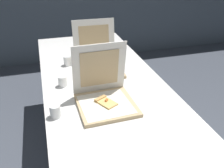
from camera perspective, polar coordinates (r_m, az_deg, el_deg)
table at (r=1.79m, az=-2.08°, el=-0.71°), size 0.84×2.17×0.73m
pizza_box_front at (r=1.48m, az=-1.70°, el=-2.91°), size 0.34×0.34×0.35m
pizza_box_middle at (r=1.92m, az=-3.17°, el=4.83°), size 0.35×0.39×0.35m
cup_white_near_left at (r=1.42m, az=-12.97°, el=-6.13°), size 0.06×0.06×0.07m
cup_white_far at (r=2.03m, az=-10.23°, el=5.26°), size 0.06×0.06×0.07m
cup_white_mid at (r=1.72m, az=-11.31°, el=0.66°), size 0.06×0.06×0.07m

